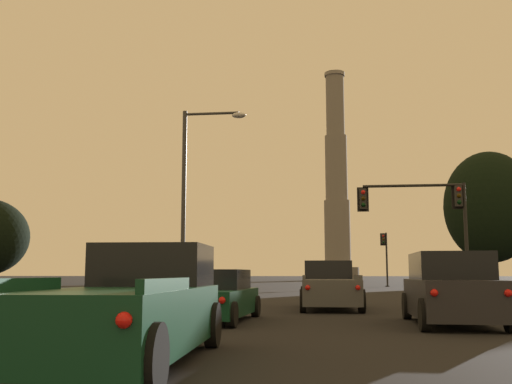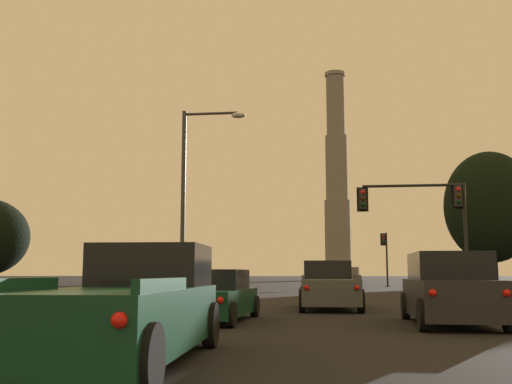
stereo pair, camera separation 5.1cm
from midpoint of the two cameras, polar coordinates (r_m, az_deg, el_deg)
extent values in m
cube|color=#4C4F54|center=(22.78, 7.02, -9.36)|extent=(2.21, 5.47, 0.88)
cube|color=black|center=(24.53, 6.83, -7.38)|extent=(1.91, 1.87, 0.72)
cube|color=#4C4F54|center=(21.37, 4.59, -8.11)|extent=(0.19, 2.43, 0.16)
cube|color=#4C4F54|center=(21.45, 9.67, -8.02)|extent=(0.19, 2.43, 0.16)
cylinder|color=black|center=(24.97, 4.56, -9.84)|extent=(0.25, 0.81, 0.80)
cylinder|color=black|center=(25.04, 9.11, -9.77)|extent=(0.25, 0.81, 0.80)
cylinder|color=black|center=(20.58, 4.49, -10.29)|extent=(0.25, 0.81, 0.80)
cylinder|color=black|center=(20.66, 10.02, -10.19)|extent=(0.25, 0.81, 0.80)
sphere|color=red|center=(20.04, 4.93, -9.06)|extent=(0.17, 0.17, 0.17)
sphere|color=red|center=(20.11, 9.67, -8.98)|extent=(0.17, 0.17, 0.17)
cube|color=#232328|center=(16.46, 18.09, -9.59)|extent=(2.02, 4.84, 0.95)
cube|color=black|center=(16.57, 17.90, -6.73)|extent=(1.84, 2.84, 0.70)
cylinder|color=black|center=(18.25, 14.14, -10.48)|extent=(0.24, 0.76, 0.76)
cylinder|color=black|center=(18.54, 20.02, -10.20)|extent=(0.24, 0.76, 0.76)
cylinder|color=black|center=(14.43, 15.72, -11.20)|extent=(0.24, 0.76, 0.76)
cylinder|color=black|center=(14.79, 23.09, -10.79)|extent=(0.24, 0.76, 0.76)
sphere|color=red|center=(13.94, 16.57, -9.19)|extent=(0.17, 0.17, 0.17)
sphere|color=red|center=(14.25, 22.86, -8.87)|extent=(0.17, 0.17, 0.17)
cube|color=#0F3823|center=(16.96, -4.04, -10.42)|extent=(1.95, 4.66, 0.70)
cube|color=black|center=(17.17, -3.85, -8.30)|extent=(1.69, 2.25, 0.55)
cylinder|color=black|center=(19.02, -5.38, -10.74)|extent=(0.24, 0.65, 0.64)
cylinder|color=black|center=(18.67, -0.04, -10.83)|extent=(0.24, 0.65, 0.64)
cylinder|color=black|center=(15.37, -8.93, -11.39)|extent=(0.24, 0.65, 0.64)
cylinder|color=black|center=(14.93, -2.35, -11.59)|extent=(0.24, 0.65, 0.64)
sphere|color=red|center=(14.90, -8.80, -10.12)|extent=(0.17, 0.17, 0.17)
sphere|color=red|center=(14.54, -3.30, -10.26)|extent=(0.17, 0.17, 0.17)
cube|color=#0F3823|center=(9.10, -12.60, -11.72)|extent=(2.23, 5.48, 0.88)
cube|color=black|center=(10.77, -9.73, -6.89)|extent=(1.92, 1.88, 0.72)
cube|color=#0F3823|center=(8.13, -21.81, -8.18)|extent=(0.21, 2.43, 0.16)
cube|color=#0F3823|center=(7.50, -8.66, -8.72)|extent=(0.21, 2.43, 0.16)
cylinder|color=black|center=(11.51, -14.14, -12.10)|extent=(0.25, 0.81, 0.80)
cylinder|color=black|center=(11.05, -4.22, -12.50)|extent=(0.25, 0.81, 0.80)
cylinder|color=black|center=(6.76, -10.08, -15.45)|extent=(0.25, 0.81, 0.80)
sphere|color=red|center=(6.26, -12.65, -11.83)|extent=(0.17, 0.17, 0.17)
cylinder|color=black|center=(62.15, 12.39, -6.30)|extent=(0.18, 0.18, 5.42)
cylinder|color=black|center=(62.15, 12.46, -8.75)|extent=(0.40, 0.40, 0.10)
cube|color=#282828|center=(62.20, 12.06, -4.43)|extent=(0.34, 0.34, 1.04)
cube|color=black|center=(62.38, 12.05, -4.44)|extent=(0.58, 0.03, 1.25)
sphere|color=red|center=(62.03, 12.07, -4.12)|extent=(0.22, 0.22, 0.22)
sphere|color=#352604|center=(62.01, 12.08, -4.42)|extent=(0.22, 0.22, 0.22)
sphere|color=black|center=(62.00, 12.09, -4.71)|extent=(0.22, 0.22, 0.22)
cylinder|color=black|center=(31.24, 19.42, -4.42)|extent=(0.18, 0.18, 5.80)
cylinder|color=black|center=(31.23, 19.65, -9.64)|extent=(0.40, 0.40, 0.10)
cube|color=#282828|center=(31.37, 18.72, -0.38)|extent=(0.34, 0.34, 1.04)
cube|color=black|center=(31.55, 18.65, -0.42)|extent=(0.58, 0.03, 1.25)
sphere|color=red|center=(31.23, 18.76, 0.25)|extent=(0.22, 0.22, 0.22)
sphere|color=#352604|center=(31.19, 18.79, -0.33)|extent=(0.22, 0.22, 0.22)
sphere|color=black|center=(31.15, 18.81, -0.92)|extent=(0.22, 0.22, 0.22)
cylinder|color=black|center=(31.07, 14.72, 0.59)|extent=(4.96, 0.14, 0.14)
sphere|color=black|center=(31.51, 19.19, 0.66)|extent=(0.18, 0.18, 0.18)
cube|color=#282828|center=(30.75, 10.17, -0.66)|extent=(0.34, 0.34, 1.04)
cube|color=black|center=(30.93, 10.15, -0.70)|extent=(0.58, 0.03, 1.25)
sphere|color=red|center=(30.60, 10.18, -0.01)|extent=(0.22, 0.22, 0.22)
sphere|color=#352604|center=(30.56, 10.19, -0.61)|extent=(0.22, 0.22, 0.22)
sphere|color=black|center=(30.53, 10.21, -1.21)|extent=(0.22, 0.22, 0.22)
cylinder|color=#38383A|center=(26.90, -6.92, -1.28)|extent=(0.20, 0.20, 8.66)
cylinder|color=#38383A|center=(27.42, -4.23, 7.46)|extent=(2.49, 0.12, 0.12)
sphere|color=#38383A|center=(27.68, -6.77, 7.35)|extent=(0.20, 0.20, 0.20)
ellipsoid|color=silver|center=(27.18, -1.63, 7.32)|extent=(0.64, 0.36, 0.26)
cylinder|color=slate|center=(117.16, 7.88, -7.72)|extent=(8.01, 8.01, 2.50)
cylinder|color=gray|center=(117.41, 7.81, -3.95)|extent=(5.00, 5.00, 12.96)
cylinder|color=gray|center=(118.96, 7.70, 2.29)|extent=(4.30, 4.30, 12.96)
cylinder|color=gray|center=(121.87, 7.59, 8.30)|extent=(3.60, 3.60, 12.96)
cylinder|color=gray|center=(123.70, 7.53, 11.02)|extent=(4.04, 4.04, 0.70)
cylinder|color=black|center=(65.86, 21.68, -6.70)|extent=(0.92, 0.92, 3.83)
ellipsoid|color=black|center=(66.21, 21.41, -1.31)|extent=(9.22, 8.30, 11.50)
camera|label=1|loc=(0.03, -89.97, 0.00)|focal=42.00mm
camera|label=2|loc=(0.03, 90.03, 0.00)|focal=42.00mm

